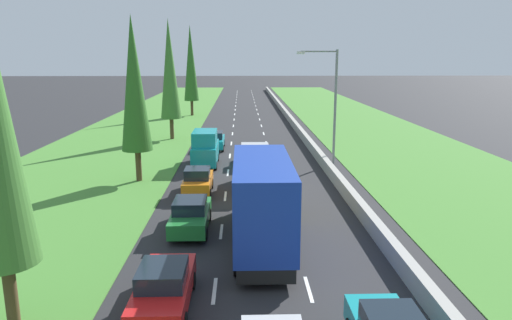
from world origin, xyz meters
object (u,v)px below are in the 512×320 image
object	(u,v)px
green_sedan_centre_lane	(252,155)
poplar_tree_third	(170,70)
poplar_tree_second	(134,84)
green_sedan_left_lane	(191,215)
street_light_mast	(331,99)
silver_van_centre_lane	(255,167)
teal_sedan_left_lane	(214,140)
teal_van_left_lane	(205,148)
blue_box_truck_centre_lane	(261,199)
poplar_tree_fourth	(191,63)
orange_hatchback_left_lane	(198,181)
red_sedan_left_lane	(164,287)

from	to	relation	value
green_sedan_centre_lane	poplar_tree_third	distance (m)	15.92
poplar_tree_second	poplar_tree_third	distance (m)	16.90
green_sedan_left_lane	street_light_mast	size ratio (longest dim) A/B	0.50
green_sedan_centre_lane	silver_van_centre_lane	bearing A→B (deg)	-89.49
teal_sedan_left_lane	teal_van_left_lane	bearing A→B (deg)	-92.78
teal_sedan_left_lane	poplar_tree_third	bearing A→B (deg)	130.83
blue_box_truck_centre_lane	green_sedan_centre_lane	size ratio (longest dim) A/B	2.09
poplar_tree_fourth	green_sedan_left_lane	bearing A→B (deg)	-84.24
teal_van_left_lane	street_light_mast	world-z (taller)	street_light_mast
green_sedan_left_lane	street_light_mast	world-z (taller)	street_light_mast
orange_hatchback_left_lane	teal_sedan_left_lane	bearing A→B (deg)	89.16
blue_box_truck_centre_lane	green_sedan_centre_lane	bearing A→B (deg)	90.22
red_sedan_left_lane	teal_sedan_left_lane	xyz separation A→B (m)	(0.13, 28.47, 0.00)
teal_van_left_lane	poplar_tree_third	size ratio (longest dim) A/B	0.40
green_sedan_left_lane	teal_sedan_left_lane	xyz separation A→B (m)	(0.01, 20.99, 0.00)
poplar_tree_third	poplar_tree_fourth	distance (m)	19.98
orange_hatchback_left_lane	poplar_tree_second	world-z (taller)	poplar_tree_second
red_sedan_left_lane	teal_van_left_lane	distance (m)	21.62
silver_van_centre_lane	poplar_tree_third	distance (m)	21.33
teal_van_left_lane	street_light_mast	bearing A→B (deg)	1.47
blue_box_truck_centre_lane	street_light_mast	xyz separation A→B (m)	(6.13, 16.34, 3.05)
silver_van_centre_lane	teal_sedan_left_lane	world-z (taller)	silver_van_centre_lane
silver_van_centre_lane	green_sedan_left_lane	world-z (taller)	silver_van_centre_lane
orange_hatchback_left_lane	teal_van_left_lane	bearing A→B (deg)	90.87
orange_hatchback_left_lane	poplar_tree_third	world-z (taller)	poplar_tree_third
green_sedan_centre_lane	poplar_tree_fourth	xyz separation A→B (m)	(-8.05, 32.14, 6.67)
blue_box_truck_centre_lane	teal_van_left_lane	distance (m)	16.54
teal_sedan_left_lane	poplar_tree_second	size ratio (longest dim) A/B	0.40
orange_hatchback_left_lane	green_sedan_centre_lane	world-z (taller)	orange_hatchback_left_lane
green_sedan_left_lane	teal_van_left_lane	size ratio (longest dim) A/B	0.92
silver_van_centre_lane	teal_van_left_lane	world-z (taller)	same
green_sedan_centre_lane	poplar_tree_fourth	bearing A→B (deg)	104.06
blue_box_truck_centre_lane	green_sedan_centre_lane	distance (m)	16.32
poplar_tree_second	poplar_tree_fourth	distance (m)	36.88
poplar_tree_second	poplar_tree_fourth	xyz separation A→B (m)	(-0.10, 36.87, 0.82)
blue_box_truck_centre_lane	teal_sedan_left_lane	bearing A→B (deg)	98.48
orange_hatchback_left_lane	poplar_tree_third	xyz separation A→B (m)	(-4.52, 20.16, 6.31)
green_sedan_left_lane	green_sedan_centre_lane	bearing A→B (deg)	76.77
orange_hatchback_left_lane	teal_sedan_left_lane	distance (m)	14.68
teal_van_left_lane	poplar_tree_fourth	size ratio (longest dim) A/B	0.38
silver_van_centre_lane	red_sedan_left_lane	size ratio (longest dim) A/B	1.09
blue_box_truck_centre_lane	poplar_tree_third	size ratio (longest dim) A/B	0.77
orange_hatchback_left_lane	teal_van_left_lane	world-z (taller)	teal_van_left_lane
blue_box_truck_centre_lane	red_sedan_left_lane	distance (m)	6.71
teal_sedan_left_lane	poplar_tree_fourth	xyz separation A→B (m)	(-4.69, 25.46, 6.67)
green_sedan_left_lane	poplar_tree_second	distance (m)	12.12
silver_van_centre_lane	orange_hatchback_left_lane	bearing A→B (deg)	-160.19
blue_box_truck_centre_lane	green_sedan_left_lane	size ratio (longest dim) A/B	2.09
red_sedan_left_lane	poplar_tree_fourth	xyz separation A→B (m)	(-4.56, 53.93, 6.67)
blue_box_truck_centre_lane	poplar_tree_second	size ratio (longest dim) A/B	0.84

